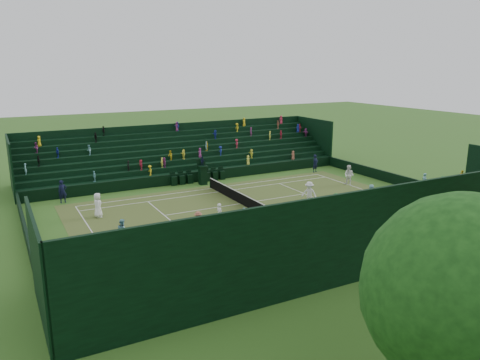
{
  "coord_description": "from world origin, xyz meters",
  "views": [
    {
      "loc": [
        31.98,
        -17.04,
        10.96
      ],
      "look_at": [
        0.0,
        0.0,
        2.0
      ],
      "focal_mm": 35.0,
      "sensor_mm": 36.0,
      "label": 1
    }
  ],
  "objects_px": {
    "tennis_net": "(240,198)",
    "player_far_west": "(349,175)",
    "player_far_east": "(309,194)",
    "player_near_west": "(98,205)",
    "umpire_chair": "(203,173)",
    "player_near_east": "(220,214)"
  },
  "relations": [
    {
      "from": "tennis_net",
      "to": "player_far_west",
      "type": "xyz_separation_m",
      "value": [
        -0.64,
        11.87,
        0.42
      ]
    },
    {
      "from": "tennis_net",
      "to": "player_far_west",
      "type": "height_order",
      "value": "player_far_west"
    },
    {
      "from": "player_near_west",
      "to": "tennis_net",
      "type": "bearing_deg",
      "value": -96.4
    },
    {
      "from": "player_near_west",
      "to": "player_near_east",
      "type": "bearing_deg",
      "value": -124.95
    },
    {
      "from": "player_near_east",
      "to": "tennis_net",
      "type": "bearing_deg",
      "value": -53.91
    },
    {
      "from": "tennis_net",
      "to": "player_near_west",
      "type": "height_order",
      "value": "player_near_west"
    },
    {
      "from": "tennis_net",
      "to": "player_far_east",
      "type": "height_order",
      "value": "player_far_east"
    },
    {
      "from": "umpire_chair",
      "to": "player_near_east",
      "type": "distance_m",
      "value": 11.65
    },
    {
      "from": "player_near_west",
      "to": "player_far_east",
      "type": "bearing_deg",
      "value": -103.72
    },
    {
      "from": "tennis_net",
      "to": "player_far_east",
      "type": "bearing_deg",
      "value": 57.76
    },
    {
      "from": "umpire_chair",
      "to": "player_far_west",
      "type": "height_order",
      "value": "umpire_chair"
    },
    {
      "from": "umpire_chair",
      "to": "player_near_east",
      "type": "relative_size",
      "value": 1.69
    },
    {
      "from": "player_near_west",
      "to": "player_far_west",
      "type": "distance_m",
      "value": 22.71
    },
    {
      "from": "player_near_west",
      "to": "player_near_east",
      "type": "distance_m",
      "value": 9.19
    },
    {
      "from": "tennis_net",
      "to": "player_near_west",
      "type": "distance_m",
      "value": 10.99
    },
    {
      "from": "player_near_west",
      "to": "player_far_west",
      "type": "relative_size",
      "value": 0.97
    },
    {
      "from": "player_near_west",
      "to": "player_far_west",
      "type": "xyz_separation_m",
      "value": [
        1.31,
        22.67,
        0.02
      ]
    },
    {
      "from": "player_near_east",
      "to": "player_far_east",
      "type": "xyz_separation_m",
      "value": [
        -0.86,
        8.32,
        0.19
      ]
    },
    {
      "from": "player_far_west",
      "to": "player_far_east",
      "type": "relative_size",
      "value": 0.97
    },
    {
      "from": "umpire_chair",
      "to": "player_far_east",
      "type": "bearing_deg",
      "value": 24.95
    },
    {
      "from": "player_near_east",
      "to": "player_far_east",
      "type": "distance_m",
      "value": 8.37
    },
    {
      "from": "player_near_west",
      "to": "player_far_east",
      "type": "distance_m",
      "value": 16.24
    }
  ]
}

